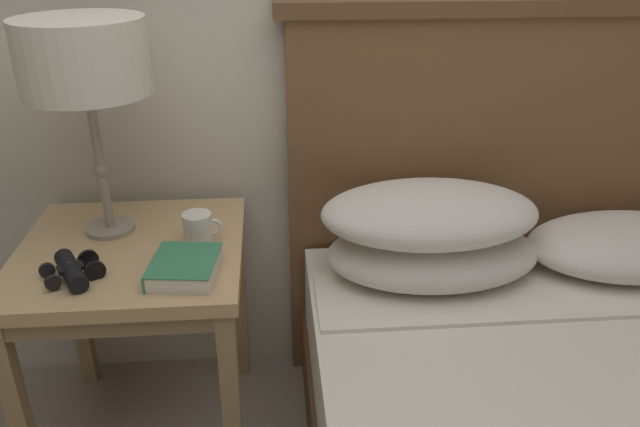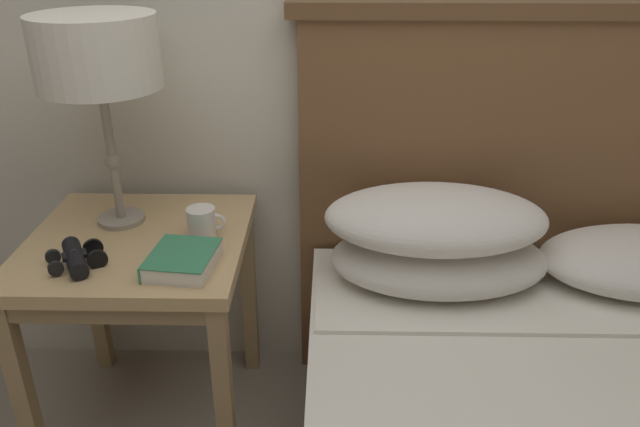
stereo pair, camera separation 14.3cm
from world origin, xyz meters
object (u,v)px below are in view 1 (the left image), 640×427
Objects in this scene: nightstand at (134,274)px; binoculars_pair at (72,270)px; table_lamp at (83,61)px; book_on_nightstand at (184,267)px; coffee_mug at (198,229)px.

binoculars_pair reaches higher than nightstand.
table_lamp is at bearing 82.29° from binoculars_pair.
binoculars_pair is at bearing 178.91° from book_on_nightstand.
binoculars_pair is 1.56× the size of coffee_mug.
nightstand is 0.22m from coffee_mug.
nightstand is 0.21m from binoculars_pair.
book_on_nightstand is at bearing -1.09° from binoculars_pair.
table_lamp reaches higher than binoculars_pair.
table_lamp is at bearing 131.83° from book_on_nightstand.
table_lamp is 0.51m from binoculars_pair.
nightstand is at bearing 135.77° from book_on_nightstand.
nightstand is 0.25m from book_on_nightstand.
table_lamp is 3.49× the size of binoculars_pair.
table_lamp is 0.50m from coffee_mug.
coffee_mug is (0.18, 0.00, 0.13)m from nightstand.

